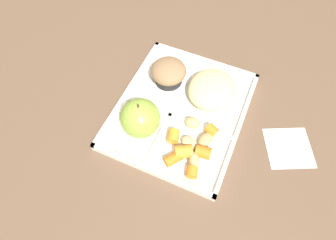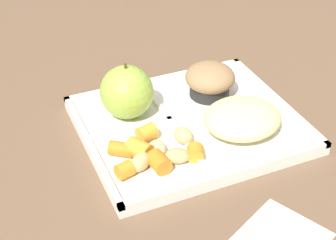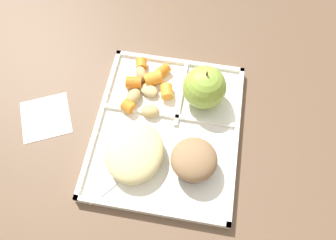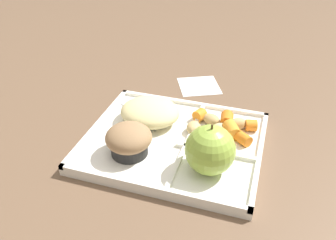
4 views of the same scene
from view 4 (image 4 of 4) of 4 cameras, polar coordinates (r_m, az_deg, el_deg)
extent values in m
plane|color=brown|center=(0.67, 0.95, -4.17)|extent=(6.00, 6.00, 0.00)
cube|color=white|center=(0.66, 0.95, -3.72)|extent=(0.32, 0.27, 0.01)
cube|color=white|center=(0.76, 3.82, 2.66)|extent=(0.32, 0.01, 0.01)
cube|color=white|center=(0.56, -2.98, -10.67)|extent=(0.32, 0.01, 0.01)
cube|color=white|center=(0.64, 14.48, -5.47)|extent=(0.01, 0.27, 0.01)
cube|color=white|center=(0.71, -11.17, -0.64)|extent=(0.01, 0.27, 0.01)
cube|color=white|center=(0.65, 3.21, -3.43)|extent=(0.01, 0.25, 0.01)
cube|color=white|center=(0.63, 7.53, -5.11)|extent=(0.14, 0.01, 0.01)
sphere|color=#93B742|center=(0.57, 6.77, -4.78)|extent=(0.08, 0.08, 0.08)
cylinder|color=#4C381E|center=(0.55, 7.07, -1.25)|extent=(0.00, 0.00, 0.01)
cylinder|color=black|center=(0.63, -6.21, -4.39)|extent=(0.06, 0.06, 0.02)
ellipsoid|color=#93704C|center=(0.61, -6.34, -2.80)|extent=(0.08, 0.08, 0.04)
cylinder|color=orange|center=(0.67, 10.18, -1.61)|extent=(0.04, 0.04, 0.03)
cylinder|color=orange|center=(0.70, 9.43, 0.14)|extent=(0.03, 0.03, 0.02)
cylinder|color=orange|center=(0.66, 11.76, -2.79)|extent=(0.04, 0.04, 0.02)
cylinder|color=orange|center=(0.65, 7.62, -2.95)|extent=(0.03, 0.03, 0.02)
cylinder|color=orange|center=(0.70, 13.20, -0.84)|extent=(0.03, 0.03, 0.02)
cylinder|color=orange|center=(0.71, 5.12, 0.81)|extent=(0.03, 0.03, 0.02)
ellipsoid|color=tan|center=(0.70, 6.97, 0.14)|extent=(0.04, 0.04, 0.02)
ellipsoid|color=tan|center=(0.67, 4.13, -1.19)|extent=(0.03, 0.03, 0.02)
ellipsoid|color=tan|center=(0.68, 8.11, -1.43)|extent=(0.04, 0.05, 0.02)
ellipsoid|color=tan|center=(0.69, 11.15, -0.63)|extent=(0.04, 0.03, 0.03)
ellipsoid|color=beige|center=(0.70, -2.92, 1.30)|extent=(0.12, 0.10, 0.04)
sphere|color=brown|center=(0.70, -3.92, 0.99)|extent=(0.04, 0.04, 0.04)
sphere|color=#755B4C|center=(0.71, -4.08, 1.07)|extent=(0.03, 0.03, 0.03)
sphere|color=brown|center=(0.69, -3.31, 0.44)|extent=(0.04, 0.04, 0.04)
sphere|color=brown|center=(0.69, -3.21, 0.77)|extent=(0.04, 0.04, 0.04)
cube|color=silver|center=(0.75, -6.42, 1.87)|extent=(0.08, 0.07, 0.00)
cube|color=silver|center=(0.70, -4.04, -0.47)|extent=(0.04, 0.03, 0.00)
cylinder|color=silver|center=(0.68, -3.53, -1.73)|extent=(0.02, 0.02, 0.00)
cylinder|color=silver|center=(0.68, -2.97, -1.53)|extent=(0.02, 0.02, 0.00)
cylinder|color=silver|center=(0.69, -2.40, -1.33)|extent=(0.02, 0.02, 0.00)
cube|color=white|center=(0.86, 5.00, 5.50)|extent=(0.12, 0.12, 0.00)
camera|label=1|loc=(0.65, 43.51, 38.14)|focal=30.03mm
camera|label=2|loc=(1.09, 30.55, 33.94)|focal=55.97mm
camera|label=3|loc=(0.63, -34.01, 45.42)|focal=35.17mm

